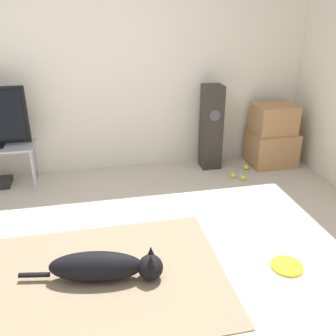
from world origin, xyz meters
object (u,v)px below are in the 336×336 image
at_px(frisbee, 287,266).
at_px(dog, 106,267).
at_px(tennis_ball_loose_on_carpet, 246,167).
at_px(tennis_ball_near_speaker, 243,177).
at_px(floor_speaker, 211,127).
at_px(cardboard_box_lower, 271,148).
at_px(tennis_ball_by_boxes, 233,175).
at_px(cardboard_box_upper, 274,119).

bearing_deg(frisbee, dog, 173.95).
bearing_deg(tennis_ball_loose_on_carpet, tennis_ball_near_speaker, -119.14).
relative_size(floor_speaker, tennis_ball_loose_on_carpet, 15.71).
xyz_separation_m(dog, cardboard_box_lower, (2.21, 1.82, 0.09)).
bearing_deg(tennis_ball_near_speaker, tennis_ball_by_boxes, 135.33).
height_order(tennis_ball_by_boxes, tennis_ball_loose_on_carpet, same).
bearing_deg(floor_speaker, cardboard_box_upper, -5.58).
distance_m(dog, cardboard_box_upper, 2.90).
bearing_deg(floor_speaker, tennis_ball_by_boxes, -66.05).
bearing_deg(tennis_ball_loose_on_carpet, dog, -137.22).
relative_size(cardboard_box_upper, floor_speaker, 0.47).
xyz_separation_m(frisbee, floor_speaker, (0.02, 2.05, 0.51)).
height_order(cardboard_box_upper, tennis_ball_by_boxes, cardboard_box_upper).
distance_m(floor_speaker, tennis_ball_near_speaker, 0.73).
bearing_deg(cardboard_box_lower, tennis_ball_loose_on_carpet, -161.67).
xyz_separation_m(dog, cardboard_box_upper, (2.20, 1.82, 0.48)).
relative_size(frisbee, tennis_ball_loose_on_carpet, 3.82).
xyz_separation_m(cardboard_box_upper, tennis_ball_by_boxes, (-0.61, -0.31, -0.57)).
xyz_separation_m(frisbee, cardboard_box_upper, (0.80, 1.97, 0.59)).
bearing_deg(dog, floor_speaker, 53.19).
xyz_separation_m(cardboard_box_upper, tennis_ball_near_speaker, (-0.52, -0.40, -0.57)).
xyz_separation_m(cardboard_box_lower, cardboard_box_upper, (-0.01, -0.00, 0.39)).
height_order(dog, cardboard_box_lower, cardboard_box_lower).
xyz_separation_m(cardboard_box_lower, tennis_ball_by_boxes, (-0.62, -0.32, -0.18)).
relative_size(floor_speaker, tennis_ball_near_speaker, 15.71).
relative_size(cardboard_box_lower, tennis_ball_loose_on_carpet, 8.42).
bearing_deg(tennis_ball_by_boxes, cardboard_box_lower, 26.92).
bearing_deg(tennis_ball_near_speaker, dog, -139.77).
distance_m(cardboard_box_upper, tennis_ball_by_boxes, 0.89).
height_order(dog, frisbee, dog).
bearing_deg(cardboard_box_upper, tennis_ball_loose_on_carpet, -161.18).
distance_m(cardboard_box_lower, tennis_ball_by_boxes, 0.72).
bearing_deg(dog, tennis_ball_by_boxes, 43.42).
distance_m(frisbee, tennis_ball_near_speaker, 1.59).
xyz_separation_m(cardboard_box_lower, tennis_ball_loose_on_carpet, (-0.38, -0.13, -0.18)).
xyz_separation_m(frisbee, tennis_ball_near_speaker, (0.28, 1.57, 0.02)).
bearing_deg(dog, cardboard_box_lower, 39.47).
distance_m(cardboard_box_lower, cardboard_box_upper, 0.39).
height_order(floor_speaker, tennis_ball_loose_on_carpet, floor_speaker).
xyz_separation_m(cardboard_box_lower, floor_speaker, (-0.79, 0.07, 0.31)).
relative_size(dog, tennis_ball_by_boxes, 16.11).
distance_m(frisbee, tennis_ball_loose_on_carpet, 1.90).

